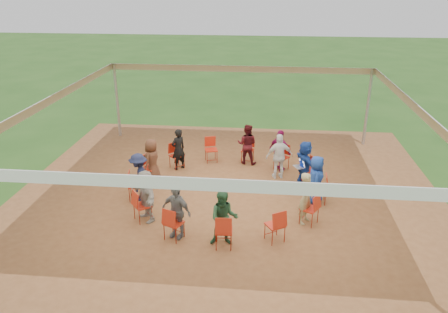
# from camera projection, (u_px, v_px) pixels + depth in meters

# --- Properties ---
(ground) EXTENTS (80.00, 80.00, 0.00)m
(ground) POSITION_uv_depth(u_px,v_px,m) (227.00, 196.00, 13.33)
(ground) COLOR #254E18
(ground) RESTS_ON ground
(dirt_patch) EXTENTS (13.00, 13.00, 0.00)m
(dirt_patch) POSITION_uv_depth(u_px,v_px,m) (227.00, 195.00, 13.33)
(dirt_patch) COLOR brown
(dirt_patch) RESTS_ON ground
(tent) EXTENTS (10.33, 10.33, 3.00)m
(tent) POSITION_uv_depth(u_px,v_px,m) (227.00, 122.00, 12.43)
(tent) COLOR #B2B2B7
(tent) RESTS_ON ground
(chair_0) EXTENTS (0.57, 0.56, 0.90)m
(chair_0) POSITION_uv_depth(u_px,v_px,m) (308.00, 170.00, 13.97)
(chair_0) COLOR red
(chair_0) RESTS_ON ground
(chair_1) EXTENTS (0.60, 0.61, 0.90)m
(chair_1) POSITION_uv_depth(u_px,v_px,m) (282.00, 157.00, 14.99)
(chair_1) COLOR red
(chair_1) RESTS_ON ground
(chair_2) EXTENTS (0.49, 0.51, 0.90)m
(chair_2) POSITION_uv_depth(u_px,v_px,m) (248.00, 150.00, 15.59)
(chair_2) COLOR red
(chair_2) RESTS_ON ground
(chair_3) EXTENTS (0.53, 0.55, 0.90)m
(chair_3) POSITION_uv_depth(u_px,v_px,m) (211.00, 150.00, 15.64)
(chair_3) COLOR red
(chair_3) RESTS_ON ground
(chair_4) EXTENTS (0.61, 0.61, 0.90)m
(chair_4) POSITION_uv_depth(u_px,v_px,m) (177.00, 156.00, 15.11)
(chair_4) COLOR red
(chair_4) RESTS_ON ground
(chair_5) EXTENTS (0.54, 0.53, 0.90)m
(chair_5) POSITION_uv_depth(u_px,v_px,m) (149.00, 168.00, 14.15)
(chair_5) COLOR red
(chair_5) RESTS_ON ground
(chair_6) EXTENTS (0.51, 0.49, 0.90)m
(chair_6) POSITION_uv_depth(u_px,v_px,m) (136.00, 186.00, 12.95)
(chair_6) COLOR red
(chair_6) RESTS_ON ground
(chair_7) EXTENTS (0.61, 0.60, 0.90)m
(chair_7) POSITION_uv_depth(u_px,v_px,m) (143.00, 206.00, 11.81)
(chair_7) COLOR red
(chair_7) RESTS_ON ground
(chair_8) EXTENTS (0.56, 0.57, 0.90)m
(chair_8) POSITION_uv_depth(u_px,v_px,m) (174.00, 223.00, 10.97)
(chair_8) COLOR red
(chair_8) RESTS_ON ground
(chair_9) EXTENTS (0.45, 0.47, 0.90)m
(chair_9) POSITION_uv_depth(u_px,v_px,m) (224.00, 231.00, 10.64)
(chair_9) COLOR red
(chair_9) RESTS_ON ground
(chair_10) EXTENTS (0.59, 0.59, 0.90)m
(chair_10) POSITION_uv_depth(u_px,v_px,m) (275.00, 225.00, 10.88)
(chair_10) COLOR red
(chair_10) RESTS_ON ground
(chair_11) EXTENTS (0.59, 0.59, 0.90)m
(chair_11) POSITION_uv_depth(u_px,v_px,m) (309.00, 209.00, 11.65)
(chair_11) COLOR red
(chair_11) RESTS_ON ground
(chair_12) EXTENTS (0.46, 0.44, 0.90)m
(chair_12) POSITION_uv_depth(u_px,v_px,m) (319.00, 189.00, 12.77)
(chair_12) COLOR red
(chair_12) RESTS_ON ground
(person_seated_0) EXTENTS (1.02, 1.43, 1.45)m
(person_seated_0) POSITION_uv_depth(u_px,v_px,m) (305.00, 163.00, 13.83)
(person_seated_0) COLOR #1B3D96
(person_seated_0) RESTS_ON ground
(person_seated_1) EXTENTS (0.94, 0.87, 1.45)m
(person_seated_1) POSITION_uv_depth(u_px,v_px,m) (280.00, 151.00, 14.80)
(person_seated_1) COLOR #840F49
(person_seated_1) RESTS_ON ground
(person_seated_2) EXTENTS (0.77, 0.52, 1.45)m
(person_seated_2) POSITION_uv_depth(u_px,v_px,m) (247.00, 144.00, 15.38)
(person_seated_2) COLOR #430F14
(person_seated_2) RESTS_ON ground
(person_seated_3) EXTENTS (0.62, 0.62, 1.45)m
(person_seated_3) POSITION_uv_depth(u_px,v_px,m) (178.00, 149.00, 14.92)
(person_seated_3) COLOR black
(person_seated_3) RESTS_ON ground
(person_seated_4) EXTENTS (0.59, 0.79, 1.45)m
(person_seated_4) POSITION_uv_depth(u_px,v_px,m) (152.00, 161.00, 13.99)
(person_seated_4) COLOR #522F1F
(person_seated_4) RESTS_ON ground
(person_seated_5) EXTENTS (0.63, 1.01, 1.45)m
(person_seated_5) POSITION_uv_depth(u_px,v_px,m) (139.00, 177.00, 12.85)
(person_seated_5) COLOR #1A1F3F
(person_seated_5) RESTS_ON ground
(person_seated_6) EXTENTS (1.23, 1.37, 1.45)m
(person_seated_6) POSITION_uv_depth(u_px,v_px,m) (146.00, 195.00, 11.76)
(person_seated_6) COLOR #A29A8F
(person_seated_6) RESTS_ON ground
(person_seated_7) EXTENTS (0.95, 0.74, 1.45)m
(person_seated_7) POSITION_uv_depth(u_px,v_px,m) (176.00, 211.00, 10.96)
(person_seated_7) COLOR slate
(person_seated_7) RESTS_ON ground
(person_seated_8) EXTENTS (0.73, 0.45, 1.45)m
(person_seated_8) POSITION_uv_depth(u_px,v_px,m) (224.00, 218.00, 10.64)
(person_seated_8) COLOR #295535
(person_seated_8) RESTS_ON ground
(person_seated_9) EXTENTS (0.57, 0.63, 1.45)m
(person_seated_9) POSITION_uv_depth(u_px,v_px,m) (306.00, 198.00, 11.61)
(person_seated_9) COLOR tan
(person_seated_9) RESTS_ON ground
(person_seated_10) EXTENTS (0.44, 0.73, 1.45)m
(person_seated_10) POSITION_uv_depth(u_px,v_px,m) (316.00, 180.00, 12.68)
(person_seated_10) COLOR #1B3D96
(person_seated_10) RESTS_ON ground
(standing_person) EXTENTS (0.98, 0.67, 1.53)m
(standing_person) POSITION_uv_depth(u_px,v_px,m) (279.00, 156.00, 14.23)
(standing_person) COLOR white
(standing_person) RESTS_ON ground
(cable_coil) EXTENTS (0.33, 0.33, 0.03)m
(cable_coil) POSITION_uv_depth(u_px,v_px,m) (220.00, 189.00, 13.74)
(cable_coil) COLOR black
(cable_coil) RESTS_ON ground
(laptop) EXTENTS (0.39, 0.43, 0.24)m
(laptop) POSITION_uv_depth(u_px,v_px,m) (300.00, 165.00, 13.80)
(laptop) COLOR #B7B7BC
(laptop) RESTS_ON ground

